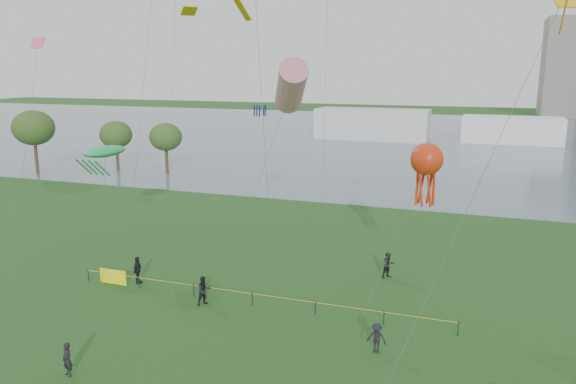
% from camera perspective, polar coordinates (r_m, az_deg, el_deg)
% --- Properties ---
extents(lake, '(400.00, 120.00, 0.08)m').
position_cam_1_polar(lake, '(117.18, 14.76, 5.25)').
color(lake, slate).
rests_on(lake, ground_plane).
extents(building_low, '(16.00, 18.00, 28.00)m').
position_cam_1_polar(building_low, '(185.39, 26.94, 11.22)').
color(building_low, slate).
rests_on(building_low, ground_plane).
extents(pavilion_left, '(22.00, 8.00, 6.00)m').
position_cam_1_polar(pavilion_left, '(113.51, 8.55, 6.82)').
color(pavilion_left, silver).
rests_on(pavilion_left, ground_plane).
extents(pavilion_right, '(18.00, 7.00, 5.00)m').
position_cam_1_polar(pavilion_right, '(114.67, 21.76, 5.87)').
color(pavilion_right, white).
rests_on(pavilion_right, ground_plane).
extents(trees, '(21.30, 10.99, 8.55)m').
position_cam_1_polar(trees, '(80.37, -19.61, 5.76)').
color(trees, '#3C2D1B').
rests_on(trees, ground_plane).
extents(fence, '(24.07, 0.07, 1.05)m').
position_cam_1_polar(fence, '(37.28, -12.47, -9.11)').
color(fence, black).
rests_on(fence, ground_plane).
extents(spectator_a, '(1.07, 1.11, 1.81)m').
position_cam_1_polar(spectator_a, '(34.86, -8.54, -9.88)').
color(spectator_a, black).
rests_on(spectator_a, ground_plane).
extents(spectator_b, '(1.07, 0.69, 1.57)m').
position_cam_1_polar(spectator_b, '(29.58, 8.98, -14.43)').
color(spectator_b, black).
rests_on(spectator_b, ground_plane).
extents(spectator_c, '(0.64, 1.14, 1.84)m').
position_cam_1_polar(spectator_c, '(39.04, -15.04, -7.66)').
color(spectator_c, black).
rests_on(spectator_c, ground_plane).
extents(spectator_f, '(0.70, 0.58, 1.65)m').
position_cam_1_polar(spectator_f, '(29.15, -21.52, -15.55)').
color(spectator_f, black).
rests_on(spectator_f, ground_plane).
extents(spectator_g, '(1.09, 1.10, 1.79)m').
position_cam_1_polar(spectator_g, '(39.29, 10.17, -7.32)').
color(spectator_g, black).
rests_on(spectator_g, ground_plane).
extents(kite_windsock, '(5.75, 5.66, 14.82)m').
position_cam_1_polar(kite_windsock, '(38.90, 0.27, 10.66)').
color(kite_windsock, '#3F3F42').
extents(kite_creature, '(6.24, 9.98, 8.15)m').
position_cam_1_polar(kite_creature, '(46.04, -18.14, 3.91)').
color(kite_creature, '#3F3F42').
extents(kite_octopus, '(3.66, 7.37, 9.62)m').
position_cam_1_polar(kite_octopus, '(35.53, 13.91, 3.10)').
color(kite_octopus, '#3F3F42').
extents(kite_delta, '(7.39, 13.69, 17.74)m').
position_cam_1_polar(kite_delta, '(25.79, 25.38, 15.87)').
color(kite_delta, '#3F3F42').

